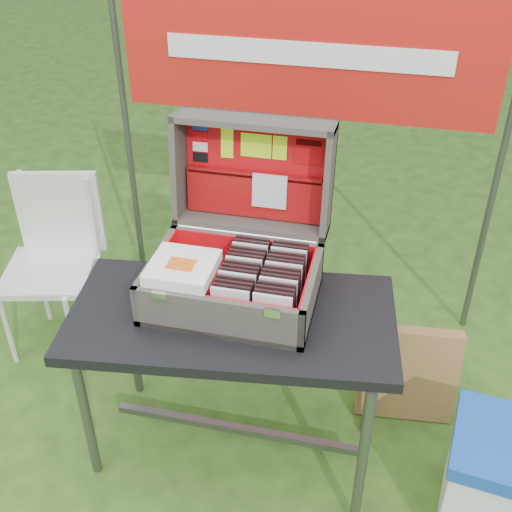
% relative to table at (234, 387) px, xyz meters
% --- Properties ---
extents(ground, '(80.00, 80.00, 0.00)m').
position_rel_table_xyz_m(ground, '(0.06, -0.09, -0.35)').
color(ground, '#294219').
rests_on(ground, ground).
extents(table, '(1.18, 0.69, 0.70)m').
position_rel_table_xyz_m(table, '(0.00, 0.00, 0.00)').
color(table, black).
rests_on(table, ground).
extents(table_top, '(1.18, 0.69, 0.04)m').
position_rel_table_xyz_m(table_top, '(0.00, 0.00, 0.33)').
color(table_top, black).
rests_on(table_top, ground).
extents(table_leg_fl, '(0.04, 0.04, 0.66)m').
position_rel_table_xyz_m(table_leg_fl, '(-0.50, -0.22, -0.02)').
color(table_leg_fl, '#59595B').
rests_on(table_leg_fl, ground).
extents(table_leg_fr, '(0.04, 0.04, 0.66)m').
position_rel_table_xyz_m(table_leg_fr, '(0.50, -0.22, -0.02)').
color(table_leg_fr, '#59595B').
rests_on(table_leg_fr, ground).
extents(table_leg_bl, '(0.04, 0.04, 0.66)m').
position_rel_table_xyz_m(table_leg_bl, '(-0.50, 0.22, -0.02)').
color(table_leg_bl, '#59595B').
rests_on(table_leg_bl, ground).
extents(table_leg_br, '(0.04, 0.04, 0.66)m').
position_rel_table_xyz_m(table_leg_br, '(0.50, 0.22, -0.02)').
color(table_leg_br, '#59595B').
rests_on(table_leg_br, ground).
extents(table_brace, '(0.97, 0.03, 0.03)m').
position_rel_table_xyz_m(table_brace, '(0.00, -0.00, -0.23)').
color(table_brace, '#59595B').
rests_on(table_brace, ground).
extents(suitcase, '(0.57, 0.57, 0.55)m').
position_rel_table_xyz_m(suitcase, '(-0.01, 0.13, 0.62)').
color(suitcase, '#5A554E').
rests_on(suitcase, table).
extents(suitcase_base_bottom, '(0.57, 0.41, 0.02)m').
position_rel_table_xyz_m(suitcase_base_bottom, '(-0.01, 0.07, 0.36)').
color(suitcase_base_bottom, '#5A554E').
rests_on(suitcase_base_bottom, table_top).
extents(suitcase_base_wall_front, '(0.57, 0.02, 0.15)m').
position_rel_table_xyz_m(suitcase_base_wall_front, '(-0.01, -0.13, 0.43)').
color(suitcase_base_wall_front, '#5A554E').
rests_on(suitcase_base_wall_front, table_top).
extents(suitcase_base_wall_back, '(0.57, 0.02, 0.15)m').
position_rel_table_xyz_m(suitcase_base_wall_back, '(-0.01, 0.26, 0.43)').
color(suitcase_base_wall_back, '#5A554E').
rests_on(suitcase_base_wall_back, table_top).
extents(suitcase_base_wall_left, '(0.02, 0.41, 0.15)m').
position_rel_table_xyz_m(suitcase_base_wall_left, '(-0.29, 0.07, 0.43)').
color(suitcase_base_wall_left, '#5A554E').
rests_on(suitcase_base_wall_left, table_top).
extents(suitcase_base_wall_right, '(0.02, 0.41, 0.15)m').
position_rel_table_xyz_m(suitcase_base_wall_right, '(0.26, 0.07, 0.43)').
color(suitcase_base_wall_right, '#5A554E').
rests_on(suitcase_base_wall_right, table_top).
extents(suitcase_liner_floor, '(0.53, 0.36, 0.01)m').
position_rel_table_xyz_m(suitcase_liner_floor, '(-0.01, 0.07, 0.37)').
color(suitcase_liner_floor, '#CC0009').
rests_on(suitcase_liner_floor, suitcase_base_bottom).
extents(suitcase_latch_left, '(0.05, 0.01, 0.03)m').
position_rel_table_xyz_m(suitcase_latch_left, '(-0.20, -0.14, 0.49)').
color(suitcase_latch_left, silver).
rests_on(suitcase_latch_left, suitcase_base_wall_front).
extents(suitcase_latch_right, '(0.05, 0.01, 0.03)m').
position_rel_table_xyz_m(suitcase_latch_right, '(0.17, -0.14, 0.49)').
color(suitcase_latch_right, silver).
rests_on(suitcase_latch_right, suitcase_base_wall_front).
extents(suitcase_hinge, '(0.51, 0.02, 0.02)m').
position_rel_table_xyz_m(suitcase_hinge, '(-0.01, 0.27, 0.50)').
color(suitcase_hinge, silver).
rests_on(suitcase_hinge, suitcase_base_wall_back).
extents(suitcase_lid_back, '(0.57, 0.07, 0.41)m').
position_rel_table_xyz_m(suitcase_lid_back, '(-0.01, 0.43, 0.69)').
color(suitcase_lid_back, '#5A554E').
rests_on(suitcase_lid_back, suitcase_base_wall_back).
extents(suitcase_lid_rim_far, '(0.57, 0.15, 0.04)m').
position_rel_table_xyz_m(suitcase_lid_rim_far, '(-0.01, 0.39, 0.89)').
color(suitcase_lid_rim_far, '#5A554E').
rests_on(suitcase_lid_rim_far, suitcase_lid_back).
extents(suitcase_lid_rim_near, '(0.57, 0.15, 0.04)m').
position_rel_table_xyz_m(suitcase_lid_rim_near, '(-0.01, 0.35, 0.50)').
color(suitcase_lid_rim_near, '#5A554E').
rests_on(suitcase_lid_rim_near, suitcase_lid_back).
extents(suitcase_lid_rim_left, '(0.02, 0.20, 0.42)m').
position_rel_table_xyz_m(suitcase_lid_rim_left, '(-0.29, 0.37, 0.70)').
color(suitcase_lid_rim_left, '#5A554E').
rests_on(suitcase_lid_rim_left, suitcase_lid_back).
extents(suitcase_lid_rim_right, '(0.02, 0.20, 0.42)m').
position_rel_table_xyz_m(suitcase_lid_rim_right, '(0.26, 0.37, 0.70)').
color(suitcase_lid_rim_right, '#5A554E').
rests_on(suitcase_lid_rim_right, suitcase_lid_back).
extents(suitcase_lid_liner, '(0.52, 0.04, 0.36)m').
position_rel_table_xyz_m(suitcase_lid_liner, '(-0.01, 0.42, 0.69)').
color(suitcase_lid_liner, '#CC0009').
rests_on(suitcase_lid_liner, suitcase_lid_back).
extents(suitcase_liner_wall_front, '(0.53, 0.01, 0.13)m').
position_rel_table_xyz_m(suitcase_liner_wall_front, '(-0.01, -0.11, 0.44)').
color(suitcase_liner_wall_front, '#CC0009').
rests_on(suitcase_liner_wall_front, suitcase_base_bottom).
extents(suitcase_liner_wall_back, '(0.53, 0.01, 0.13)m').
position_rel_table_xyz_m(suitcase_liner_wall_back, '(-0.01, 0.24, 0.44)').
color(suitcase_liner_wall_back, '#CC0009').
rests_on(suitcase_liner_wall_back, suitcase_base_bottom).
extents(suitcase_liner_wall_left, '(0.01, 0.36, 0.13)m').
position_rel_table_xyz_m(suitcase_liner_wall_left, '(-0.27, 0.07, 0.44)').
color(suitcase_liner_wall_left, '#CC0009').
rests_on(suitcase_liner_wall_left, suitcase_base_bottom).
extents(suitcase_liner_wall_right, '(0.01, 0.36, 0.13)m').
position_rel_table_xyz_m(suitcase_liner_wall_right, '(0.25, 0.07, 0.44)').
color(suitcase_liner_wall_right, '#CC0009').
rests_on(suitcase_liner_wall_right, suitcase_base_bottom).
extents(suitcase_lid_pocket, '(0.51, 0.05, 0.17)m').
position_rel_table_xyz_m(suitcase_lid_pocket, '(-0.01, 0.39, 0.60)').
color(suitcase_lid_pocket, maroon).
rests_on(suitcase_lid_pocket, suitcase_lid_liner).
extents(suitcase_pocket_edge, '(0.50, 0.02, 0.02)m').
position_rel_table_xyz_m(suitcase_pocket_edge, '(-0.01, 0.39, 0.68)').
color(suitcase_pocket_edge, maroon).
rests_on(suitcase_pocket_edge, suitcase_lid_pocket).
extents(suitcase_pocket_cd, '(0.13, 0.02, 0.13)m').
position_rel_table_xyz_m(suitcase_pocket_cd, '(0.05, 0.38, 0.63)').
color(suitcase_pocket_cd, silver).
rests_on(suitcase_pocket_cd, suitcase_lid_pocket).
extents(lid_sticker_cc_a, '(0.06, 0.01, 0.03)m').
position_rel_table_xyz_m(lid_sticker_cc_a, '(-0.22, 0.43, 0.84)').
color(lid_sticker_cc_a, '#1933B2').
rests_on(lid_sticker_cc_a, suitcase_lid_liner).
extents(lid_sticker_cc_b, '(0.06, 0.01, 0.03)m').
position_rel_table_xyz_m(lid_sticker_cc_b, '(-0.22, 0.42, 0.80)').
color(lid_sticker_cc_b, red).
rests_on(lid_sticker_cc_b, suitcase_lid_liner).
extents(lid_sticker_cc_c, '(0.06, 0.01, 0.03)m').
position_rel_table_xyz_m(lid_sticker_cc_c, '(-0.22, 0.42, 0.76)').
color(lid_sticker_cc_c, white).
rests_on(lid_sticker_cc_c, suitcase_lid_liner).
extents(lid_sticker_cc_d, '(0.06, 0.01, 0.03)m').
position_rel_table_xyz_m(lid_sticker_cc_d, '(-0.22, 0.42, 0.72)').
color(lid_sticker_cc_d, black).
rests_on(lid_sticker_cc_d, suitcase_lid_liner).
extents(lid_card_neon_tall, '(0.05, 0.01, 0.11)m').
position_rel_table_xyz_m(lid_card_neon_tall, '(-0.12, 0.42, 0.78)').
color(lid_card_neon_tall, '#C3FE19').
rests_on(lid_card_neon_tall, suitcase_lid_liner).
extents(lid_card_neon_main, '(0.11, 0.01, 0.09)m').
position_rel_table_xyz_m(lid_card_neon_main, '(-0.01, 0.42, 0.78)').
color(lid_card_neon_main, '#C3FE19').
rests_on(lid_card_neon_main, suitcase_lid_liner).
extents(lid_card_neon_small, '(0.05, 0.01, 0.09)m').
position_rel_table_xyz_m(lid_card_neon_small, '(0.07, 0.42, 0.78)').
color(lid_card_neon_small, '#C3FE19').
rests_on(lid_card_neon_small, suitcase_lid_liner).
extents(lid_sticker_band, '(0.10, 0.01, 0.10)m').
position_rel_table_xyz_m(lid_sticker_band, '(0.17, 0.42, 0.78)').
color(lid_sticker_band, red).
rests_on(lid_sticker_band, suitcase_lid_liner).
extents(lid_sticker_band_bar, '(0.09, 0.01, 0.02)m').
position_rel_table_xyz_m(lid_sticker_band_bar, '(0.17, 0.43, 0.81)').
color(lid_sticker_band_bar, black).
rests_on(lid_sticker_band_bar, suitcase_lid_liner).
extents(cd_left_0, '(0.13, 0.01, 0.14)m').
position_rel_table_xyz_m(cd_left_0, '(0.02, -0.09, 0.45)').
color(cd_left_0, silver).
rests_on(cd_left_0, suitcase_liner_floor).
extents(cd_left_1, '(0.13, 0.01, 0.14)m').
position_rel_table_xyz_m(cd_left_1, '(0.02, -0.07, 0.45)').
color(cd_left_1, black).
rests_on(cd_left_1, suitcase_liner_floor).
extents(cd_left_2, '(0.13, 0.01, 0.14)m').
position_rel_table_xyz_m(cd_left_2, '(0.02, -0.05, 0.45)').
color(cd_left_2, black).
rests_on(cd_left_2, suitcase_liner_floor).
extents(cd_left_3, '(0.13, 0.01, 0.14)m').
position_rel_table_xyz_m(cd_left_3, '(0.02, -0.02, 0.45)').
color(cd_left_3, black).
rests_on(cd_left_3, suitcase_liner_floor).
extents(cd_left_4, '(0.13, 0.01, 0.14)m').
position_rel_table_xyz_m(cd_left_4, '(0.02, -0.00, 0.45)').
color(cd_left_4, silver).
rests_on(cd_left_4, suitcase_liner_floor).
extents(cd_left_5, '(0.13, 0.01, 0.14)m').
position_rel_table_xyz_m(cd_left_5, '(0.02, 0.02, 0.45)').
color(cd_left_5, black).
rests_on(cd_left_5, suitcase_liner_floor).
extents(cd_left_6, '(0.13, 0.01, 0.14)m').
position_rel_table_xyz_m(cd_left_6, '(0.02, 0.04, 0.45)').
color(cd_left_6, black).
rests_on(cd_left_6, suitcase_liner_floor).
extents(cd_left_7, '(0.13, 0.01, 0.14)m').
position_rel_table_xyz_m(cd_left_7, '(0.02, 0.07, 0.45)').
color(cd_left_7, black).
rests_on(cd_left_7, suitcase_liner_floor).
extents(cd_left_8, '(0.13, 0.01, 0.14)m').
position_rel_table_xyz_m(cd_left_8, '(0.02, 0.09, 0.45)').
color(cd_left_8, silver).
rests_on(cd_left_8, suitcase_liner_floor).
extents(cd_left_9, '(0.13, 0.01, 0.14)m').
position_rel_table_xyz_m(cd_left_9, '(0.02, 0.11, 0.45)').
color(cd_left_9, black).
rests_on(cd_left_9, suitcase_liner_floor).
extents(cd_left_10, '(0.13, 0.01, 0.14)m').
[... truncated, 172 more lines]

